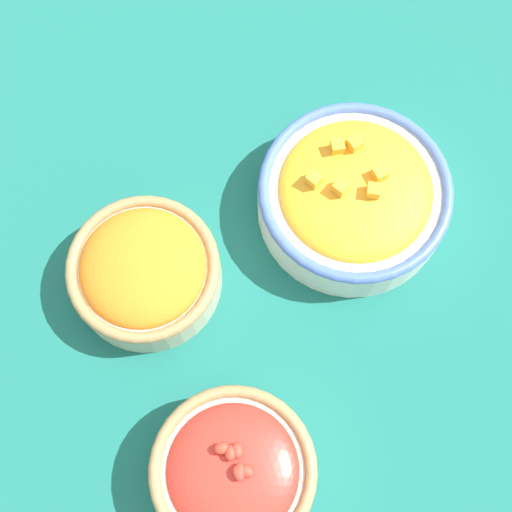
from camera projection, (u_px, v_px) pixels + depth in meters
ground_plane at (256, 265)px, 0.76m from camera, size 3.00×3.00×0.00m
bowl_squash at (354, 196)px, 0.75m from camera, size 0.20×0.20×0.08m
bowl_cherry_tomatoes at (233, 471)px, 0.66m from camera, size 0.15×0.15×0.08m
bowl_carrots at (144, 271)px, 0.73m from camera, size 0.16×0.16×0.07m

